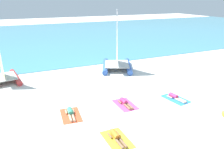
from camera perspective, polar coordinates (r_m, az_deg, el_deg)
name	(u,v)px	position (r m, az deg, el deg)	size (l,w,h in m)	color
ground_plane	(92,72)	(21.20, -5.07, 0.55)	(120.00, 120.00, 0.00)	white
ocean_water	(50,36)	(42.21, -15.31, 9.20)	(120.00, 40.00, 0.05)	#4C9EB7
sailboat_blue	(117,61)	(21.88, 1.24, 3.48)	(4.23, 5.02, 5.58)	blue
sailboat_red	(2,74)	(20.54, -25.76, 0.20)	(2.81, 3.98, 4.85)	#CC3838
towel_leftmost	(71,115)	(13.89, -10.26, -10.00)	(1.10, 1.90, 0.01)	#EA5933
sunbather_leftmost	(71,113)	(13.89, -10.34, -9.41)	(0.58, 1.57, 0.30)	#3FB28C
towel_center_left	(117,139)	(11.62, 1.25, -15.96)	(1.10, 1.90, 0.01)	yellow
sunbather_center_left	(116,137)	(11.60, 1.10, -15.28)	(0.54, 1.56, 0.30)	orange
towel_center_right	(125,105)	(14.94, 3.32, -7.52)	(1.10, 1.90, 0.01)	#D84C99
sunbather_center_right	(125,102)	(14.94, 3.21, -6.99)	(0.54, 1.56, 0.30)	#D83372
towel_rightmost	(176,99)	(16.30, 15.61, -5.89)	(1.10, 1.90, 0.01)	#338CD8
sunbather_rightmost	(175,97)	(16.29, 15.48, -5.41)	(0.63, 1.57, 0.30)	#D83372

